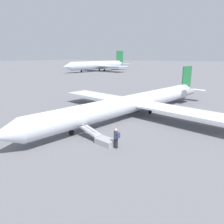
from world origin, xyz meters
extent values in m
plane|color=slate|center=(0.00, 0.00, 0.00)|extent=(600.00, 600.00, 0.00)
cylinder|color=silver|center=(0.00, 0.00, 1.72)|extent=(28.34, 6.65, 2.22)
cone|color=silver|center=(15.20, -2.42, 1.72)|extent=(2.75, 2.53, 2.18)
cone|color=silver|center=(-15.42, 2.46, 1.72)|extent=(3.19, 2.60, 2.18)
cube|color=#1E6B38|center=(-14.85, 2.37, 4.05)|extent=(3.10, 0.66, 3.55)
cube|color=silver|center=(-15.16, 2.41, 1.94)|extent=(2.29, 6.35, 0.11)
cube|color=silver|center=(-0.29, 7.20, 1.55)|extent=(5.38, 12.31, 0.22)
cube|color=silver|center=(-2.51, -6.75, 1.55)|extent=(5.38, 12.31, 0.22)
cylinder|color=gray|center=(-12.17, 3.52, 1.89)|extent=(2.79, 1.41, 1.00)
cylinder|color=gray|center=(-12.66, 0.44, 1.89)|extent=(2.79, 1.41, 1.00)
cylinder|color=black|center=(9.10, -1.45, 0.27)|extent=(0.56, 0.22, 0.55)
cylinder|color=gray|center=(9.10, -1.45, 0.64)|extent=(0.10, 0.10, 0.17)
cylinder|color=black|center=(-2.64, 1.43, 0.27)|extent=(0.56, 0.22, 0.55)
cylinder|color=gray|center=(-2.64, 1.43, 0.64)|extent=(0.10, 0.10, 0.17)
cylinder|color=black|center=(-2.96, -0.54, 0.27)|extent=(0.56, 0.22, 0.55)
cylinder|color=gray|center=(-2.96, -0.54, 0.64)|extent=(0.10, 0.10, 0.17)
cylinder|color=silver|center=(-62.85, -55.40, 2.98)|extent=(32.39, 7.47, 3.84)
cone|color=silver|center=(-44.77, -57.47, 2.98)|extent=(4.63, 4.22, 3.77)
cone|color=silver|center=(-81.30, -53.29, 2.98)|extent=(5.39, 4.31, 3.77)
cube|color=#1E6B38|center=(-80.31, -53.41, 7.01)|extent=(5.38, 0.92, 6.15)
cube|color=silver|center=(-80.85, -53.35, 3.36)|extent=(3.51, 10.95, 0.19)
cube|color=silver|center=(-63.46, -46.60, 2.69)|extent=(7.64, 14.12, 0.38)
cube|color=silver|center=(-65.43, -63.84, 2.69)|extent=(7.64, 14.12, 0.38)
cylinder|color=black|center=(-52.46, -56.59, 0.48)|extent=(0.97, 0.34, 0.95)
cylinder|color=#2D2D33|center=(-52.46, -56.59, 1.10)|extent=(0.17, 0.17, 0.30)
cylinder|color=black|center=(-65.85, -53.32, 0.48)|extent=(0.97, 0.34, 0.95)
cylinder|color=#2D2D33|center=(-65.85, -53.32, 1.10)|extent=(0.17, 0.17, 0.30)
cylinder|color=black|center=(-66.24, -56.76, 0.48)|extent=(0.97, 0.34, 0.95)
cylinder|color=#2D2D33|center=(-66.24, -56.76, 1.10)|extent=(0.17, 0.17, 0.30)
cube|color=#99999E|center=(9.03, 2.67, 0.25)|extent=(1.37, 1.95, 0.50)
cube|color=#99999E|center=(8.72, 0.70, 0.75)|extent=(1.24, 2.34, 0.62)
cube|color=#99999E|center=(9.16, 0.63, 1.25)|extent=(0.41, 2.20, 0.56)
cube|color=#23232D|center=(9.19, 3.82, 0.42)|extent=(0.24, 0.31, 0.85)
cylinder|color=#33384C|center=(9.19, 3.82, 1.18)|extent=(0.36, 0.36, 0.65)
sphere|color=beige|center=(9.19, 3.82, 1.62)|extent=(0.24, 0.24, 0.24)
cube|color=navy|center=(9.23, 4.09, 1.21)|extent=(0.30, 0.22, 0.44)
camera|label=1|loc=(23.38, 13.27, 7.56)|focal=35.00mm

